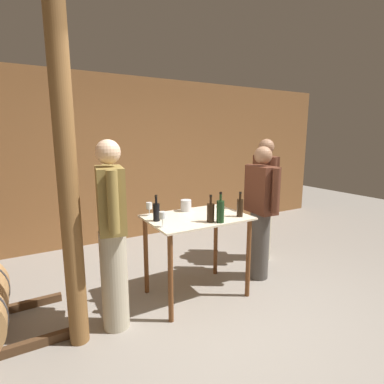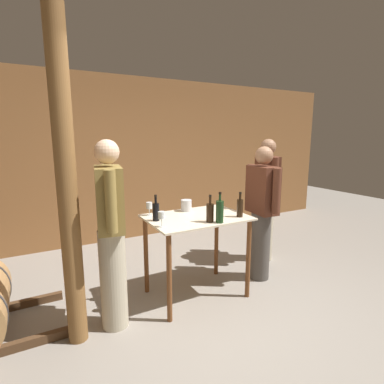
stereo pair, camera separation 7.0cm
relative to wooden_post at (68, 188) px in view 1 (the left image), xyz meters
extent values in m
plane|color=gray|center=(1.37, -0.37, -1.35)|extent=(14.00, 14.00, 0.00)
cube|color=brown|center=(1.37, 2.39, 0.00)|extent=(8.40, 0.05, 2.70)
cube|color=beige|center=(1.28, 0.17, -0.46)|extent=(1.06, 0.75, 0.02)
cylinder|color=brown|center=(0.81, -0.15, -0.91)|extent=(0.05, 0.05, 0.88)
cylinder|color=brown|center=(1.74, -0.15, -0.91)|extent=(0.05, 0.05, 0.88)
cylinder|color=brown|center=(0.81, 0.48, -0.91)|extent=(0.05, 0.05, 0.88)
cylinder|color=brown|center=(1.74, 0.48, -0.91)|extent=(0.05, 0.05, 0.88)
cylinder|color=brown|center=(0.00, 0.00, 0.00)|extent=(0.16, 0.16, 2.70)
cylinder|color=black|center=(0.84, 0.22, -0.36)|extent=(0.07, 0.07, 0.18)
cylinder|color=black|center=(0.84, 0.22, -0.22)|extent=(0.02, 0.02, 0.09)
cylinder|color=black|center=(0.84, 0.22, -0.19)|extent=(0.03, 0.03, 0.02)
cylinder|color=black|center=(1.29, -0.07, -0.36)|extent=(0.08, 0.08, 0.18)
cylinder|color=black|center=(1.29, -0.07, -0.22)|extent=(0.02, 0.02, 0.09)
cylinder|color=black|center=(1.29, -0.07, -0.18)|extent=(0.03, 0.03, 0.02)
cylinder|color=#193819|center=(1.37, -0.14, -0.34)|extent=(0.08, 0.08, 0.22)
cylinder|color=#193819|center=(1.37, -0.14, -0.18)|extent=(0.02, 0.02, 0.09)
cylinder|color=black|center=(1.37, -0.14, -0.15)|extent=(0.03, 0.03, 0.02)
cylinder|color=black|center=(1.67, -0.06, -0.36)|extent=(0.07, 0.07, 0.19)
cylinder|color=black|center=(1.67, -0.06, -0.22)|extent=(0.02, 0.02, 0.08)
cylinder|color=black|center=(1.67, -0.06, -0.19)|extent=(0.03, 0.03, 0.02)
cylinder|color=silver|center=(0.81, 0.00, -0.45)|extent=(0.06, 0.06, 0.00)
cylinder|color=silver|center=(0.81, 0.00, -0.41)|extent=(0.01, 0.01, 0.08)
cylinder|color=silver|center=(0.81, 0.00, -0.33)|extent=(0.06, 0.06, 0.07)
cylinder|color=silver|center=(0.85, 0.45, -0.45)|extent=(0.06, 0.06, 0.00)
cylinder|color=silver|center=(0.85, 0.45, -0.41)|extent=(0.01, 0.01, 0.07)
cylinder|color=silver|center=(0.85, 0.45, -0.34)|extent=(0.06, 0.06, 0.07)
cylinder|color=silver|center=(1.29, 0.43, -0.38)|extent=(0.12, 0.12, 0.13)
cylinder|color=#4C4742|center=(2.16, 0.14, -0.93)|extent=(0.24, 0.24, 0.84)
cube|color=#592D1E|center=(2.16, 0.14, -0.23)|extent=(0.25, 0.42, 0.56)
sphere|color=#9E7051|center=(2.16, 0.14, 0.17)|extent=(0.21, 0.21, 0.21)
cylinder|color=#592D1E|center=(2.18, 0.39, -0.20)|extent=(0.09, 0.09, 0.51)
cylinder|color=#592D1E|center=(2.14, -0.11, -0.20)|extent=(0.09, 0.09, 0.51)
cylinder|color=#B7AD93|center=(2.61, 0.56, -0.93)|extent=(0.24, 0.24, 0.85)
cube|color=#592D1E|center=(2.61, 0.56, -0.19)|extent=(0.34, 0.45, 0.63)
sphere|color=#9E7051|center=(2.61, 0.56, 0.25)|extent=(0.21, 0.21, 0.21)
cylinder|color=#592D1E|center=(2.69, 0.80, -0.16)|extent=(0.09, 0.09, 0.57)
cylinder|color=#592D1E|center=(2.52, 0.33, -0.16)|extent=(0.09, 0.09, 0.57)
cylinder|color=#B7AD93|center=(0.34, 0.04, -0.88)|extent=(0.24, 0.24, 0.93)
cube|color=olive|center=(0.34, 0.04, -0.14)|extent=(0.29, 0.43, 0.56)
sphere|color=beige|center=(0.34, 0.04, 0.27)|extent=(0.21, 0.21, 0.21)
cylinder|color=olive|center=(0.29, -0.21, -0.11)|extent=(0.09, 0.09, 0.51)
cylinder|color=olive|center=(0.38, 0.29, -0.11)|extent=(0.09, 0.09, 0.51)
camera|label=1|loc=(-0.31, -2.49, 0.40)|focal=28.00mm
camera|label=2|loc=(-0.24, -2.53, 0.40)|focal=28.00mm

